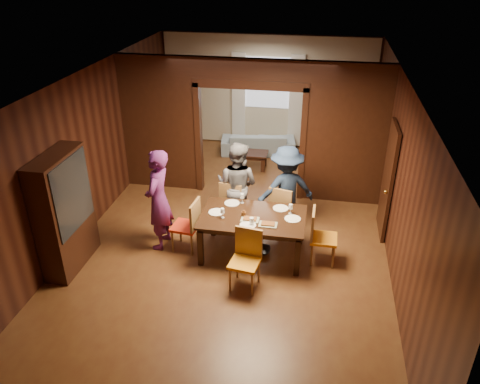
% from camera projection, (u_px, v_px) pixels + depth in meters
% --- Properties ---
extents(floor, '(9.00, 9.00, 0.00)m').
position_uv_depth(floor, '(236.00, 230.00, 8.90)').
color(floor, '#552C17').
rests_on(floor, ground).
extents(ceiling, '(5.50, 9.00, 0.02)m').
position_uv_depth(ceiling, '(235.00, 79.00, 7.55)').
color(ceiling, silver).
rests_on(ceiling, room_walls).
extents(room_walls, '(5.52, 9.01, 2.90)m').
position_uv_depth(room_walls, '(252.00, 123.00, 9.84)').
color(room_walls, black).
rests_on(room_walls, floor).
extents(person_purple, '(0.46, 0.68, 1.84)m').
position_uv_depth(person_purple, '(159.00, 200.00, 8.06)').
color(person_purple, '#5E205E').
rests_on(person_purple, floor).
extents(person_grey, '(0.97, 0.84, 1.70)m').
position_uv_depth(person_grey, '(237.00, 185.00, 8.71)').
color(person_grey, '#58585F').
rests_on(person_grey, floor).
extents(person_navy, '(1.24, 1.00, 1.68)m').
position_uv_depth(person_navy, '(286.00, 189.00, 8.59)').
color(person_navy, '#19263F').
rests_on(person_navy, floor).
extents(sofa, '(1.98, 1.00, 0.55)m').
position_uv_depth(sofa, '(258.00, 143.00, 12.15)').
color(sofa, '#94ADC2').
rests_on(sofa, floor).
extents(serving_bowl, '(0.34, 0.34, 0.08)m').
position_uv_depth(serving_bowl, '(262.00, 213.00, 7.89)').
color(serving_bowl, black).
rests_on(serving_bowl, dining_table).
extents(dining_table, '(1.77, 1.10, 0.76)m').
position_uv_depth(dining_table, '(253.00, 235.00, 8.07)').
color(dining_table, black).
rests_on(dining_table, floor).
extents(coffee_table, '(0.80, 0.50, 0.40)m').
position_uv_depth(coffee_table, '(251.00, 160.00, 11.34)').
color(coffee_table, black).
rests_on(coffee_table, floor).
extents(chair_left, '(0.48, 0.48, 0.97)m').
position_uv_depth(chair_left, '(185.00, 225.00, 8.16)').
color(chair_left, red).
rests_on(chair_left, floor).
extents(chair_right, '(0.45, 0.45, 0.97)m').
position_uv_depth(chair_right, '(324.00, 237.00, 7.82)').
color(chair_right, orange).
rests_on(chair_right, floor).
extents(chair_far_l, '(0.51, 0.51, 0.97)m').
position_uv_depth(chair_far_l, '(234.00, 202.00, 8.88)').
color(chair_far_l, '#BE6511').
rests_on(chair_far_l, floor).
extents(chair_far_r, '(0.54, 0.54, 0.97)m').
position_uv_depth(chair_far_r, '(283.00, 208.00, 8.69)').
color(chair_far_r, red).
rests_on(chair_far_r, floor).
extents(chair_near, '(0.50, 0.50, 0.97)m').
position_uv_depth(chair_near, '(245.00, 261.00, 7.22)').
color(chair_near, orange).
rests_on(chair_near, floor).
extents(hutch, '(0.40, 1.20, 2.00)m').
position_uv_depth(hutch, '(64.00, 212.00, 7.52)').
color(hutch, black).
rests_on(hutch, floor).
extents(door_right, '(0.06, 0.90, 2.10)m').
position_uv_depth(door_right, '(388.00, 181.00, 8.43)').
color(door_right, black).
rests_on(door_right, floor).
extents(window_far, '(1.20, 0.03, 1.30)m').
position_uv_depth(window_far, '(268.00, 83.00, 11.98)').
color(window_far, silver).
rests_on(window_far, back_wall).
extents(curtain_left, '(0.35, 0.06, 2.40)m').
position_uv_depth(curtain_left, '(239.00, 99.00, 12.27)').
color(curtain_left, white).
rests_on(curtain_left, back_wall).
extents(curtain_right, '(0.35, 0.06, 2.40)m').
position_uv_depth(curtain_right, '(296.00, 102.00, 12.03)').
color(curtain_right, white).
rests_on(curtain_right, back_wall).
extents(plate_left, '(0.27, 0.27, 0.01)m').
position_uv_depth(plate_left, '(216.00, 212.00, 7.99)').
color(plate_left, white).
rests_on(plate_left, dining_table).
extents(plate_far_l, '(0.27, 0.27, 0.01)m').
position_uv_depth(plate_far_l, '(232.00, 203.00, 8.28)').
color(plate_far_l, silver).
rests_on(plate_far_l, dining_table).
extents(plate_far_r, '(0.27, 0.27, 0.01)m').
position_uv_depth(plate_far_r, '(281.00, 208.00, 8.11)').
color(plate_far_r, silver).
rests_on(plate_far_r, dining_table).
extents(plate_right, '(0.27, 0.27, 0.01)m').
position_uv_depth(plate_right, '(293.00, 219.00, 7.80)').
color(plate_right, white).
rests_on(plate_right, dining_table).
extents(plate_near, '(0.27, 0.27, 0.01)m').
position_uv_depth(plate_near, '(248.00, 225.00, 7.62)').
color(plate_near, silver).
rests_on(plate_near, dining_table).
extents(platter_a, '(0.30, 0.20, 0.04)m').
position_uv_depth(platter_a, '(250.00, 219.00, 7.77)').
color(platter_a, gray).
rests_on(platter_a, dining_table).
extents(platter_b, '(0.30, 0.20, 0.04)m').
position_uv_depth(platter_b, '(268.00, 224.00, 7.63)').
color(platter_b, gray).
rests_on(platter_b, dining_table).
extents(wineglass_left, '(0.08, 0.08, 0.18)m').
position_uv_depth(wineglass_left, '(222.00, 213.00, 7.80)').
color(wineglass_left, white).
rests_on(wineglass_left, dining_table).
extents(wineglass_far, '(0.08, 0.08, 0.18)m').
position_uv_depth(wineglass_far, '(242.00, 198.00, 8.25)').
color(wineglass_far, silver).
rests_on(wineglass_far, dining_table).
extents(wineglass_right, '(0.08, 0.08, 0.18)m').
position_uv_depth(wineglass_right, '(291.00, 209.00, 7.92)').
color(wineglass_right, silver).
rests_on(wineglass_right, dining_table).
extents(tumbler, '(0.07, 0.07, 0.14)m').
position_uv_depth(tumbler, '(252.00, 222.00, 7.60)').
color(tumbler, silver).
rests_on(tumbler, dining_table).
extents(condiment_jar, '(0.08, 0.08, 0.11)m').
position_uv_depth(condiment_jar, '(244.00, 214.00, 7.85)').
color(condiment_jar, '#4E2A12').
rests_on(condiment_jar, dining_table).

